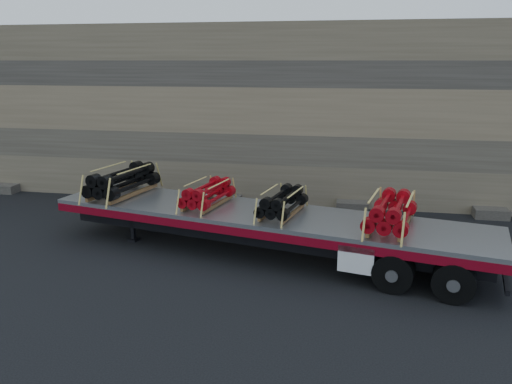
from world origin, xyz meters
TOP-DOWN VIEW (x-y plane):
  - ground at (0.00, 0.00)m, footprint 120.00×120.00m
  - rock_wall at (0.00, 6.50)m, footprint 44.00×3.00m
  - trailer at (-0.64, -0.31)m, footprint 13.33×5.23m
  - bundle_front at (-5.47, 0.73)m, footprint 1.75×2.71m
  - bundle_midfront at (-2.41, 0.07)m, footprint 1.37×2.12m
  - bundle_midrear at (-0.05, -0.44)m, footprint 1.35×2.09m
  - bundle_rear at (2.91, -1.08)m, footprint 1.59×2.46m

SIDE VIEW (x-z plane):
  - ground at x=0.00m, z-range 0.00..0.00m
  - trailer at x=-0.64m, z-range 0.00..1.31m
  - bundle_midrear at x=-0.05m, z-range 1.31..1.99m
  - bundle_midfront at x=-2.41m, z-range 1.31..2.00m
  - bundle_rear at x=2.91m, z-range 1.31..2.11m
  - bundle_front at x=-5.47m, z-range 1.31..2.20m
  - rock_wall at x=0.00m, z-range 0.00..7.00m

